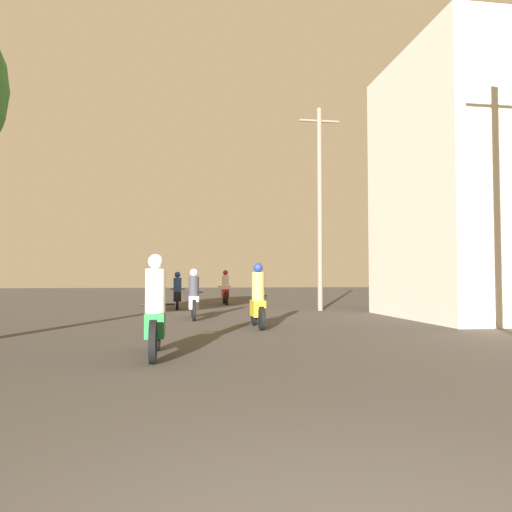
{
  "coord_description": "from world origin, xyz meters",
  "views": [
    {
      "loc": [
        -0.75,
        -1.86,
        1.28
      ],
      "look_at": [
        1.93,
        15.94,
        2.05
      ],
      "focal_mm": 35.0,
      "sensor_mm": 36.0,
      "label": 1
    }
  ],
  "objects": [
    {
      "name": "motorcycle_yellow",
      "position": [
        1.19,
        10.71,
        0.66
      ],
      "size": [
        0.6,
        1.84,
        1.65
      ],
      "rotation": [
        0.0,
        0.0,
        0.16
      ],
      "color": "black",
      "rests_on": "ground_plane"
    },
    {
      "name": "utility_pole_far",
      "position": [
        4.56,
        16.81,
        4.11
      ],
      "size": [
        1.6,
        0.2,
        7.89
      ],
      "color": "#6B5B4C",
      "rests_on": "ground_plane"
    },
    {
      "name": "motorcycle_red",
      "position": [
        1.33,
        21.83,
        0.65
      ],
      "size": [
        0.6,
        1.92,
        1.62
      ],
      "rotation": [
        0.0,
        0.0,
        0.15
      ],
      "color": "black",
      "rests_on": "ground_plane"
    },
    {
      "name": "motorcycle_silver",
      "position": [
        -0.36,
        13.7,
        0.62
      ],
      "size": [
        0.6,
        2.1,
        1.54
      ],
      "rotation": [
        0.0,
        0.0,
        -0.07
      ],
      "color": "black",
      "rests_on": "ground_plane"
    },
    {
      "name": "building_right_near",
      "position": [
        8.3,
        12.61,
        4.18
      ],
      "size": [
        4.51,
        5.94,
        8.35
      ],
      "color": "beige",
      "rests_on": "ground_plane"
    },
    {
      "name": "motorcycle_green",
      "position": [
        -1.16,
        6.38,
        0.66
      ],
      "size": [
        0.6,
        1.99,
        1.66
      ],
      "rotation": [
        0.0,
        0.0,
        -0.17
      ],
      "color": "black",
      "rests_on": "ground_plane"
    },
    {
      "name": "motorcycle_black",
      "position": [
        -0.89,
        18.58,
        0.61
      ],
      "size": [
        0.6,
        1.94,
        1.5
      ],
      "rotation": [
        0.0,
        0.0,
        0.15
      ],
      "color": "black",
      "rests_on": "ground_plane"
    }
  ]
}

